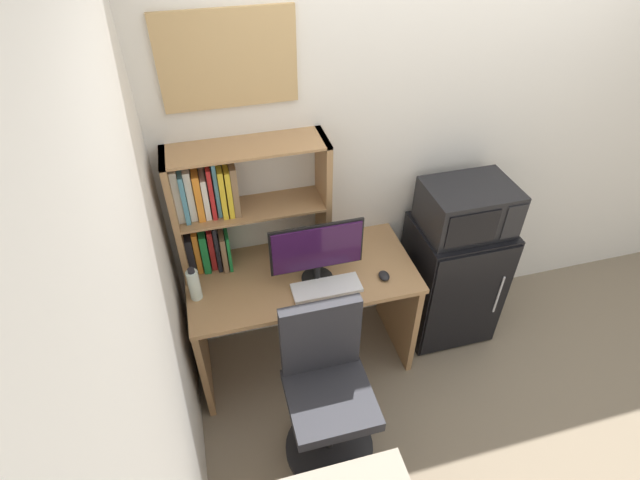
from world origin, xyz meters
name	(u,v)px	position (x,y,z in m)	size (l,w,h in m)	color
wall_back	(495,135)	(0.40, 0.02, 1.30)	(6.40, 0.04, 2.60)	silver
desk	(303,301)	(-0.90, -0.31, 0.54)	(1.30, 0.63, 0.77)	#997047
hutch_bookshelf	(226,207)	(-1.26, -0.11, 1.17)	(0.84, 0.25, 0.75)	#997047
monitor	(317,251)	(-0.83, -0.38, 0.98)	(0.52, 0.18, 0.38)	black
keyboard	(327,288)	(-0.80, -0.47, 0.78)	(0.38, 0.15, 0.02)	silver
computer_mouse	(384,276)	(-0.46, -0.47, 0.79)	(0.06, 0.08, 0.03)	black
water_bottle	(194,285)	(-1.49, -0.35, 0.87)	(0.06, 0.06, 0.21)	silver
mini_fridge	(451,279)	(0.12, -0.28, 0.44)	(0.56, 0.49, 0.88)	black
microwave	(468,208)	(0.12, -0.28, 1.02)	(0.52, 0.39, 0.28)	black
desk_chair	(327,395)	(-0.91, -0.91, 0.44)	(0.50, 0.50, 0.99)	black
wall_corkboard	(228,60)	(-1.15, -0.01, 1.91)	(0.64, 0.02, 0.45)	tan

